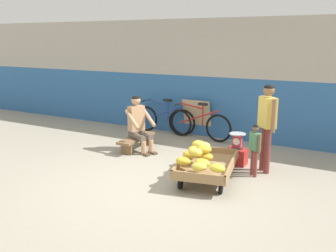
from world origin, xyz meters
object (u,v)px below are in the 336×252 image
Objects in this scene: banana_cart at (207,166)px; plastic_crate at (237,156)px; low_bench at (137,140)px; weighing_scale at (237,141)px; bicycle_far_left at (198,124)px; customer_child at (255,145)px; vendor_seated at (139,124)px; bicycle_near_left at (164,119)px; sign_board at (197,118)px; customer_adult at (267,119)px.

plastic_crate is (0.18, 0.98, -0.09)m from banana_cart.
low_bench is 3.70× the size of weighing_scale.
customer_child is (1.82, -1.77, 0.20)m from bicycle_far_left.
vendor_seated reaches higher than low_bench.
bicycle_near_left is (-0.18, 1.49, 0.15)m from low_bench.
weighing_scale is at bearing -31.02° from bicycle_near_left.
sign_board is at bearing 71.99° from vendor_seated.
vendor_seated is at bearing -24.05° from low_bench.
low_bench is at bearing -177.84° from weighing_scale.
low_bench is (-1.98, 0.90, -0.04)m from banana_cart.
bicycle_far_left reaches higher than banana_cart.
customer_child is (2.80, -1.86, 0.20)m from bicycle_near_left.
banana_cart is at bearing -100.32° from weighing_scale.
vendor_seated is at bearing 179.53° from customer_adult.
low_bench is 2.16m from plastic_crate.
bicycle_near_left is at bearing 148.98° from weighing_scale.
vendor_seated is 1.57m from bicycle_near_left.
low_bench is at bearing 155.65° from banana_cart.
weighing_scale is 2.20m from sign_board.
low_bench is 2.66m from customer_child.
vendor_seated is at bearing -116.23° from bicycle_far_left.
customer_child reaches higher than sign_board.
sign_board is (-1.35, 2.57, 0.20)m from banana_cart.
plastic_crate is (2.16, 0.08, -0.05)m from low_bench.
bicycle_far_left is 0.32m from sign_board.
low_bench is 3.09× the size of plastic_crate.
vendor_seated reaches higher than customer_child.
low_bench is at bearing -177.81° from plastic_crate.
vendor_seated is 0.69× the size of bicycle_far_left.
customer_child is (0.63, 0.53, 0.31)m from banana_cart.
customer_adult is at bearing -14.24° from plastic_crate.
weighing_scale is 0.34× the size of sign_board.
vendor_seated reaches higher than bicycle_far_left.
bicycle_near_left is 0.84m from sign_board.
customer_child reaches higher than banana_cart.
plastic_crate is 0.30m from weighing_scale.
vendor_seated is 2.55m from customer_child.
customer_child is at bearing -108.52° from customer_adult.
bicycle_far_left is 2.49m from customer_adult.
vendor_seated is at bearing 155.64° from banana_cart.
plastic_crate is 2.22m from sign_board.
customer_adult is 0.52m from customer_child.
low_bench is 2.82m from customer_adult.
bicycle_far_left is at bearing 117.41° from banana_cart.
customer_adult is at bearing -39.70° from sign_board.
bicycle_near_left is (-2.35, 1.41, -0.10)m from weighing_scale.
vendor_seated is 1.28× the size of customer_child.
customer_adult reaches higher than low_bench.
weighing_scale is (2.08, 0.12, -0.11)m from vendor_seated.
bicycle_near_left is at bearing 151.87° from customer_adult.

